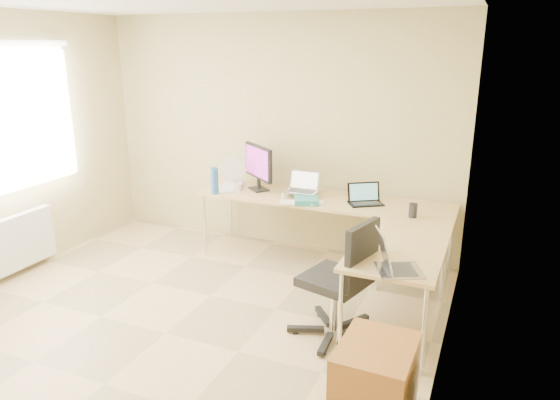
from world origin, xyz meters
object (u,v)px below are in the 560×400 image
at_px(laptop_center, 302,182).
at_px(mug, 238,187).
at_px(laptop_return, 400,256).
at_px(water_bottle, 215,181).
at_px(desk_fan, 235,174).
at_px(cabinet, 374,399).
at_px(laptop_black, 366,194).
at_px(monitor, 259,168).
at_px(desk_return, 397,287).
at_px(keyboard, 302,203).
at_px(office_chair, 335,278).
at_px(desk_main, 323,231).

xyz_separation_m(laptop_center, mug, (-0.73, -0.03, -0.12)).
bearing_deg(laptop_return, water_bottle, 36.59).
bearing_deg(desk_fan, cabinet, -68.58).
relative_size(water_bottle, desk_fan, 0.92).
distance_m(laptop_center, water_bottle, 0.93).
xyz_separation_m(laptop_black, cabinet, (0.67, -2.42, -0.47)).
bearing_deg(monitor, desk_return, 7.93).
relative_size(keyboard, mug, 4.55).
height_order(mug, office_chair, office_chair).
bearing_deg(laptop_return, desk_fan, 29.55).
bearing_deg(laptop_center, desk_main, 12.29).
bearing_deg(desk_return, desk_main, 134.27).
height_order(laptop_center, laptop_black, laptop_center).
bearing_deg(laptop_black, monitor, 143.84).
height_order(mug, cabinet, mug).
height_order(monitor, water_bottle, monitor).
relative_size(laptop_black, office_chair, 0.33).
relative_size(desk_return, office_chair, 1.28).
bearing_deg(mug, laptop_center, 2.57).
xyz_separation_m(desk_return, laptop_center, (-1.20, 0.95, 0.53)).
xyz_separation_m(laptop_black, water_bottle, (-1.58, -0.27, 0.04)).
bearing_deg(laptop_center, desk_return, -38.31).
distance_m(desk_return, desk_fan, 2.32).
height_order(water_bottle, desk_fan, desk_fan).
distance_m(monitor, office_chair, 1.94).
bearing_deg(monitor, laptop_return, -1.42).
xyz_separation_m(desk_return, cabinet, (0.15, -1.45, -0.01)).
bearing_deg(office_chair, laptop_return, -3.92).
distance_m(laptop_center, cabinet, 2.80).
relative_size(desk_main, laptop_return, 7.35).
height_order(monitor, mug, monitor).
bearing_deg(desk_return, laptop_return, -80.16).
xyz_separation_m(desk_fan, laptop_return, (2.11, -1.52, -0.04)).
bearing_deg(mug, desk_fan, 130.67).
bearing_deg(laptop_center, office_chair, -58.92).
height_order(laptop_center, keyboard, laptop_center).
bearing_deg(desk_return, water_bottle, 161.51).
relative_size(desk_main, cabinet, 3.88).
height_order(desk_main, office_chair, office_chair).
relative_size(mug, water_bottle, 0.33).
xyz_separation_m(desk_main, monitor, (-0.76, 0.03, 0.62)).
distance_m(desk_main, desk_return, 1.40).
xyz_separation_m(laptop_black, keyboard, (-0.60, -0.23, -0.09)).
bearing_deg(water_bottle, desk_return, -18.49).
bearing_deg(laptop_return, mug, 30.28).
relative_size(desk_fan, laptop_return, 0.87).
relative_size(desk_return, cabinet, 1.90).
bearing_deg(desk_fan, monitor, -17.17).
xyz_separation_m(monitor, desk_fan, (-0.28, -0.01, -0.09)).
bearing_deg(office_chair, water_bottle, 163.68).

